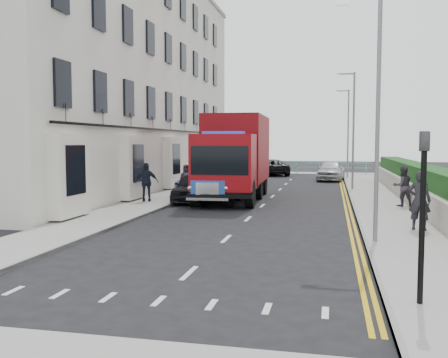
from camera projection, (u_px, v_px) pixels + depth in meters
ground at (238, 228)px, 16.94m from camera, size 120.00×120.00×0.00m
pavement_west at (174, 195)px, 26.80m from camera, size 2.40×38.00×0.12m
pavement_east at (377, 200)px, 24.59m from camera, size 2.60×38.00×0.12m
promenade at (297, 173)px, 45.20m from camera, size 30.00×2.50×0.12m
sea_plane at (311, 161)px, 75.42m from camera, size 120.00×120.00×0.00m
terrace_west at (128, 74)px, 31.07m from camera, size 6.31×30.20×14.25m
garden_east at (419, 184)px, 24.13m from camera, size 1.45×28.00×1.75m
seafront_railing at (296, 168)px, 44.38m from camera, size 13.00×0.08×1.11m
lamp_near at (374, 103)px, 13.81m from camera, size 1.23×0.18×7.00m
lamp_mid at (351, 123)px, 29.41m from camera, size 1.23×0.18×7.00m
lamp_far at (347, 128)px, 39.15m from camera, size 1.23×0.18×7.00m
traffic_signal at (423, 191)px, 8.50m from camera, size 0.16×0.20×3.10m
bedford_lorry at (215, 182)px, 22.93m from camera, size 2.22×4.99×2.31m
red_lorry at (235, 155)px, 25.18m from camera, size 3.05×8.24×4.26m
parked_car_front at (194, 187)px, 24.30m from camera, size 2.00×4.29×1.42m
parked_car_mid at (203, 183)px, 26.47m from camera, size 1.86×4.66×1.51m
parked_car_rear at (236, 178)px, 30.29m from camera, size 2.24×5.18×1.49m
seafront_car_left at (271, 167)px, 43.64m from camera, size 3.88×5.49×1.39m
seafront_car_right at (331, 171)px, 37.52m from camera, size 2.27×4.62×1.52m
pedestrian_east_near at (419, 201)px, 15.77m from camera, size 0.79×0.63×1.89m
pedestrian_east_far at (403, 186)px, 21.63m from camera, size 1.01×0.89×1.76m
pedestrian_west_near at (147, 182)px, 23.37m from camera, size 1.15×0.77×1.82m
pedestrian_west_far at (186, 180)px, 26.24m from camera, size 0.93×0.78×1.62m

